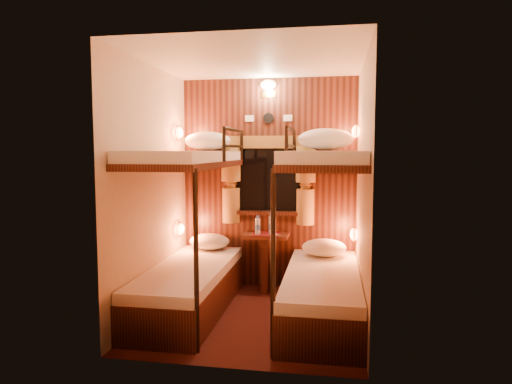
% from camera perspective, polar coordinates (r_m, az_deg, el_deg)
% --- Properties ---
extents(floor, '(2.10, 2.10, 0.00)m').
position_cam_1_polar(floor, '(4.52, -0.37, -15.33)').
color(floor, '#3A100F').
rests_on(floor, ground).
extents(ceiling, '(2.10, 2.10, 0.00)m').
position_cam_1_polar(ceiling, '(4.31, -0.39, 16.13)').
color(ceiling, silver).
rests_on(ceiling, wall_back).
extents(wall_back, '(2.40, 0.00, 2.40)m').
position_cam_1_polar(wall_back, '(5.28, 1.60, 1.04)').
color(wall_back, '#C6B293').
rests_on(wall_back, floor).
extents(wall_front, '(2.40, 0.00, 2.40)m').
position_cam_1_polar(wall_front, '(3.22, -3.63, -1.65)').
color(wall_front, '#C6B293').
rests_on(wall_front, floor).
extents(wall_left, '(0.00, 2.40, 2.40)m').
position_cam_1_polar(wall_left, '(4.53, -12.94, 0.21)').
color(wall_left, '#C6B293').
rests_on(wall_left, floor).
extents(wall_right, '(0.00, 2.40, 2.40)m').
position_cam_1_polar(wall_right, '(4.19, 13.21, -0.19)').
color(wall_right, '#C6B293').
rests_on(wall_right, floor).
extents(back_panel, '(2.00, 0.03, 2.40)m').
position_cam_1_polar(back_panel, '(5.26, 1.58, 1.02)').
color(back_panel, black).
rests_on(back_panel, floor).
extents(bunk_left, '(0.72, 1.90, 1.82)m').
position_cam_1_polar(bunk_left, '(4.57, -8.32, -7.82)').
color(bunk_left, black).
rests_on(bunk_left, floor).
extents(bunk_right, '(0.72, 1.90, 1.82)m').
position_cam_1_polar(bunk_right, '(4.36, 8.30, -8.46)').
color(bunk_right, black).
rests_on(bunk_right, floor).
extents(window, '(1.00, 0.12, 0.79)m').
position_cam_1_polar(window, '(5.24, 1.53, 0.79)').
color(window, black).
rests_on(window, back_panel).
extents(curtains, '(1.10, 0.22, 1.00)m').
position_cam_1_polar(curtains, '(5.20, 1.48, 1.67)').
color(curtains, olive).
rests_on(curtains, back_panel).
extents(back_fixtures, '(0.54, 0.09, 0.48)m').
position_cam_1_polar(back_fixtures, '(5.26, 1.55, 12.44)').
color(back_fixtures, black).
rests_on(back_fixtures, back_panel).
extents(reading_lamps, '(2.00, 0.20, 1.25)m').
position_cam_1_polar(reading_lamps, '(4.93, 1.03, 1.21)').
color(reading_lamps, orange).
rests_on(reading_lamps, wall_left).
extents(table, '(0.50, 0.34, 0.66)m').
position_cam_1_polar(table, '(5.20, 1.27, -7.78)').
color(table, '#502112').
rests_on(table, floor).
extents(bottle_left, '(0.06, 0.06, 0.21)m').
position_cam_1_polar(bottle_left, '(5.09, 0.22, -4.32)').
color(bottle_left, '#99BFE5').
rests_on(bottle_left, table).
extents(bottle_right, '(0.07, 0.07, 0.24)m').
position_cam_1_polar(bottle_right, '(5.09, 1.96, -4.17)').
color(bottle_right, '#99BFE5').
rests_on(bottle_right, table).
extents(sachet_a, '(0.08, 0.07, 0.01)m').
position_cam_1_polar(sachet_a, '(5.08, 2.39, -5.35)').
color(sachet_a, silver).
rests_on(sachet_a, table).
extents(sachet_b, '(0.08, 0.06, 0.01)m').
position_cam_1_polar(sachet_b, '(5.12, 2.05, -5.26)').
color(sachet_b, silver).
rests_on(sachet_b, table).
extents(pillow_lower_left, '(0.46, 0.33, 0.18)m').
position_cam_1_polar(pillow_lower_left, '(5.27, -5.83, -6.15)').
color(pillow_lower_left, white).
rests_on(pillow_lower_left, bunk_left).
extents(pillow_lower_right, '(0.47, 0.34, 0.19)m').
position_cam_1_polar(pillow_lower_right, '(4.96, 8.49, -6.89)').
color(pillow_lower_right, white).
rests_on(pillow_lower_right, bunk_right).
extents(pillow_upper_left, '(0.52, 0.37, 0.21)m').
position_cam_1_polar(pillow_upper_left, '(5.14, -6.04, 6.36)').
color(pillow_upper_left, white).
rests_on(pillow_upper_left, bunk_left).
extents(pillow_upper_right, '(0.58, 0.41, 0.23)m').
position_cam_1_polar(pillow_upper_right, '(4.84, 8.68, 6.54)').
color(pillow_upper_right, white).
rests_on(pillow_upper_right, bunk_right).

